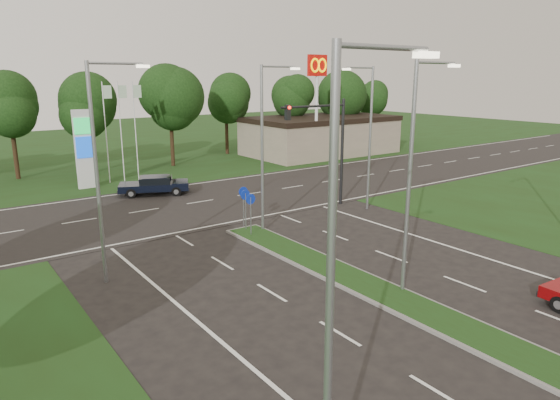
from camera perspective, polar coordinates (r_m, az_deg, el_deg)
ground at (r=17.47m, az=27.68°, el=-16.60°), size 160.00×160.00×0.00m
verge_far at (r=63.26m, az=-22.86°, el=5.26°), size 160.00×50.00×0.02m
cross_road at (r=34.27m, az=-10.59°, el=-0.47°), size 160.00×12.00×0.02m
median_kerb at (r=19.21m, az=16.83°, el=-12.46°), size 2.00×26.00×0.12m
commercial_building at (r=55.79m, az=4.65°, el=7.35°), size 16.00×9.00×4.00m
streetlight_median_near at (r=19.59m, az=15.03°, el=3.68°), size 2.53×0.22×9.00m
streetlight_median_far at (r=26.94m, az=-1.71°, el=6.86°), size 2.53×0.22×9.00m
streetlight_left_near at (r=9.02m, az=6.77°, el=-7.90°), size 2.53×0.22×9.00m
streetlight_left_far at (r=21.18m, az=-19.80°, el=4.08°), size 2.53×0.22×9.00m
streetlight_right_far at (r=31.95m, az=10.04°, el=7.78°), size 2.53×0.22×9.00m
traffic_signal at (r=32.33m, az=5.45°, el=7.24°), size 5.10×0.42×7.00m
median_signs at (r=27.36m, az=-3.86°, el=-0.23°), size 1.16×1.76×2.38m
gas_pylon at (r=40.81m, az=-21.18°, el=5.70°), size 5.80×1.26×8.00m
mcdonalds_sign at (r=49.76m, az=4.27°, el=13.46°), size 2.20×0.47×10.40m
treeline_far at (r=48.19m, az=-19.23°, el=11.35°), size 6.00×6.00×9.90m
navy_sedan at (r=37.43m, az=-14.17°, el=1.70°), size 5.27×3.82×1.34m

